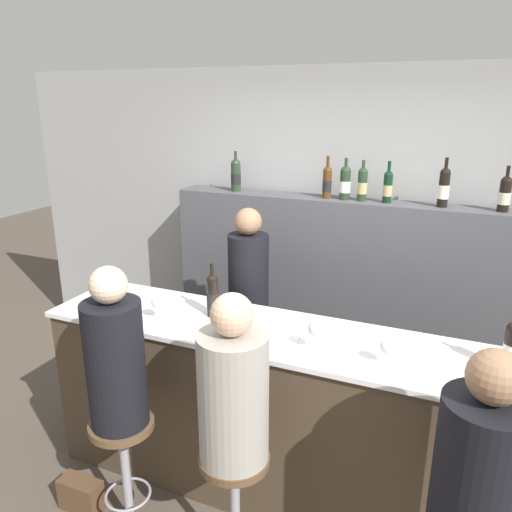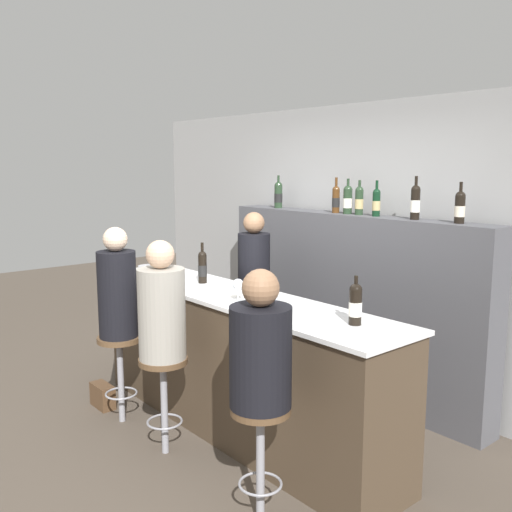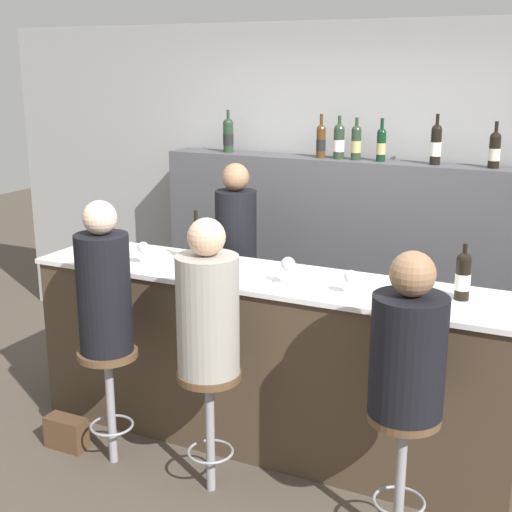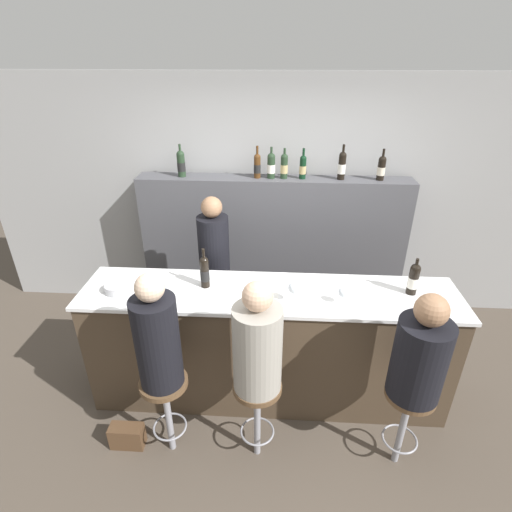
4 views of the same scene
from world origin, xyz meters
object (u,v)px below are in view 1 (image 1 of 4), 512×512
wine_glass_0 (157,303)px  metal_bowl (111,300)px  wine_bottle_counter_0 (213,295)px  wine_bottle_backbar_5 (444,187)px  wine_bottle_backbar_1 (327,182)px  wine_bottle_backbar_3 (362,184)px  wine_glass_2 (387,347)px  bar_stool_middle (235,483)px  wine_bottle_backbar_2 (345,182)px  wine_bottle_counter_1 (512,346)px  bartender (249,325)px  wine_bottle_backbar_0 (236,175)px  bar_stool_left (124,447)px  guest_seated_left (115,357)px  wine_bottle_backbar_6 (505,194)px  wine_bottle_backbar_4 (388,186)px  handbag (81,495)px  guest_seated_middle (233,390)px  wine_glass_1 (316,330)px  guest_seated_right (482,457)px

wine_glass_0 → metal_bowl: 0.41m
wine_bottle_counter_0 → wine_bottle_backbar_5: size_ratio=0.98×
wine_bottle_backbar_1 → wine_bottle_backbar_3: (0.27, -0.00, 0.00)m
wine_bottle_counter_0 → wine_bottle_backbar_3: bearing=63.6°
wine_bottle_backbar_1 → wine_glass_2: size_ratio=2.32×
bar_stool_middle → wine_glass_2: bearing=38.7°
wine_bottle_backbar_2 → bar_stool_middle: wine_bottle_backbar_2 is taller
wine_bottle_counter_1 → wine_bottle_backbar_2: 1.76m
wine_bottle_counter_1 → bartender: (-1.64, 0.57, -0.45)m
wine_bottle_backbar_1 → metal_bowl: wine_bottle_backbar_1 is taller
wine_bottle_counter_0 → wine_bottle_backbar_3: 1.47m
wine_bottle_backbar_3 → wine_bottle_backbar_0: bearing=180.0°
bar_stool_left → guest_seated_left: guest_seated_left is taller
wine_bottle_counter_0 → wine_bottle_backbar_6: size_ratio=1.10×
wine_bottle_backbar_0 → wine_bottle_backbar_4: wine_bottle_backbar_0 is taller
wine_bottle_backbar_0 → bar_stool_middle: (0.88, -1.90, -1.21)m
wine_bottle_backbar_1 → bar_stool_left: size_ratio=0.45×
wine_bottle_backbar_3 → wine_bottle_backbar_5: wine_bottle_backbar_5 is taller
bar_stool_left → bartender: size_ratio=0.43×
wine_bottle_backbar_4 → metal_bowl: (-1.47, -1.35, -0.62)m
handbag → wine_bottle_backbar_2: bearing=61.2°
guest_seated_left → guest_seated_middle: size_ratio=1.04×
wine_bottle_backbar_3 → wine_glass_2: 1.59m
wine_bottle_backbar_2 → wine_glass_2: wine_bottle_backbar_2 is taller
wine_bottle_backbar_1 → wine_bottle_backbar_4: bearing=-0.0°
wine_bottle_backbar_1 → wine_bottle_backbar_2: 0.14m
guest_seated_middle → bar_stool_left: bearing=180.0°
wine_bottle_counter_1 → wine_glass_1: size_ratio=1.83×
wine_bottle_backbar_3 → wine_bottle_backbar_4: (0.19, 0.00, -0.01)m
wine_bottle_backbar_2 → bar_stool_middle: 2.25m
wine_bottle_backbar_5 → wine_bottle_backbar_6: size_ratio=1.12×
guest_seated_left → guest_seated_right: (1.72, 0.00, -0.05)m
wine_bottle_backbar_4 → wine_bottle_counter_0: bearing=-122.9°
bar_stool_middle → wine_bottle_counter_0: bearing=124.5°
wine_bottle_backbar_4 → wine_glass_0: (-1.07, -1.41, -0.55)m
wine_bottle_backbar_2 → guest_seated_left: size_ratio=0.36×
wine_bottle_backbar_0 → bartender: (0.41, -0.66, -0.98)m
wine_bottle_backbar_4 → metal_bowl: wine_bottle_backbar_4 is taller
wine_bottle_backbar_1 → handbag: (-0.90, -1.90, -1.65)m
wine_bottle_backbar_6 → wine_glass_0: bearing=-142.5°
wine_bottle_backbar_2 → wine_bottle_backbar_3: size_ratio=1.03×
wine_bottle_counter_0 → wine_glass_1: bearing=-14.4°
wine_bottle_counter_1 → guest_seated_right: bearing=-99.5°
wine_bottle_backbar_2 → wine_bottle_backbar_6: size_ratio=1.01×
wine_bottle_backbar_3 → bar_stool_left: wine_bottle_backbar_3 is taller
guest_seated_left → bar_stool_left: bearing=180.0°
bar_stool_middle → bartender: bartender is taller
wine_glass_1 → bartender: bartender is taller
wine_bottle_backbar_6 → metal_bowl: wine_bottle_backbar_6 is taller
guest_seated_left → wine_glass_2: bearing=20.9°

